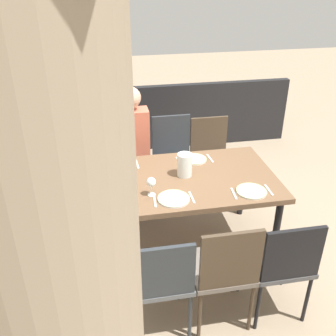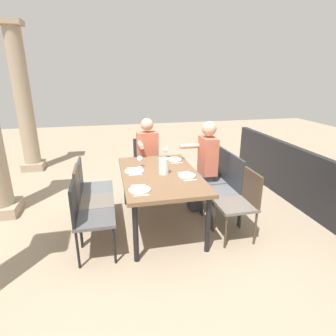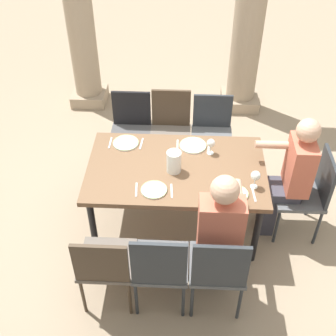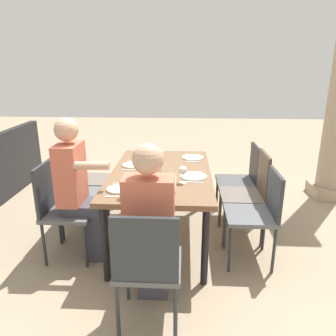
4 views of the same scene
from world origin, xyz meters
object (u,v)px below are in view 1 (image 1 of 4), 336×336
at_px(chair_mid_north, 224,268).
at_px(plate_2, 174,199).
at_px(chair_east_north, 160,278).
at_px(chair_head_east, 40,214).
at_px(chair_west_north, 282,261).
at_px(plate_3, 121,165).
at_px(plate_1, 195,159).
at_px(water_pitcher, 185,166).
at_px(diner_woman_green, 63,195).
at_px(chair_mid_south, 173,154).
at_px(plate_0, 251,191).
at_px(dining_table, 183,185).
at_px(chair_west_south, 211,152).
at_px(diner_man_white, 133,148).
at_px(wine_glass_3, 103,160).
at_px(wine_glass_2, 151,183).
at_px(chair_east_south, 132,157).

bearing_deg(chair_mid_north, plate_2, -67.99).
height_order(chair_east_north, chair_head_east, chair_head_east).
bearing_deg(chair_mid_north, chair_head_east, -34.67).
height_order(chair_west_north, chair_east_north, chair_west_north).
height_order(chair_mid_north, plate_3, chair_mid_north).
xyz_separation_m(plate_1, plate_3, (0.69, -0.01, 0.00)).
bearing_deg(water_pitcher, diner_woman_green, 2.60).
relative_size(chair_mid_south, plate_0, 3.70).
bearing_deg(chair_mid_south, dining_table, 84.27).
bearing_deg(chair_west_north, diner_woman_green, -30.36).
bearing_deg(chair_east_north, chair_west_north, 179.90).
height_order(dining_table, plate_3, plate_3).
relative_size(chair_east_north, plate_3, 4.14).
relative_size(chair_west_south, chair_mid_north, 0.94).
bearing_deg(chair_west_south, chair_mid_north, 76.64).
distance_m(chair_mid_north, chair_east_north, 0.45).
distance_m(dining_table, chair_head_east, 1.24).
relative_size(diner_man_white, plate_2, 5.20).
bearing_deg(wine_glass_3, water_pitcher, 165.68).
bearing_deg(chair_west_south, diner_woman_green, 30.51).
bearing_deg(diner_woman_green, chair_mid_north, 140.80).
distance_m(chair_east_north, chair_head_east, 1.26).
xyz_separation_m(dining_table, wine_glass_2, (0.31, 0.22, 0.18)).
bearing_deg(chair_west_south, diner_man_white, 11.80).
bearing_deg(chair_mid_north, plate_0, -124.64).
bearing_deg(water_pitcher, chair_head_east, 2.04).
bearing_deg(wine_glass_3, chair_head_east, 21.73).
bearing_deg(diner_woman_green, plate_2, 160.13).
distance_m(diner_woman_green, plate_3, 0.61).
distance_m(chair_west_north, chair_mid_north, 0.43).
distance_m(diner_woman_green, plate_1, 1.24).
bearing_deg(chair_east_south, diner_woman_green, 54.04).
bearing_deg(chair_east_south, chair_mid_south, -179.87).
height_order(diner_man_white, plate_2, diner_man_white).
xyz_separation_m(chair_west_north, wine_glass_2, (0.83, -0.69, 0.34)).
distance_m(chair_head_east, plate_3, 0.82).
bearing_deg(wine_glass_3, chair_west_south, -150.12).
relative_size(chair_east_south, diner_man_white, 0.69).
bearing_deg(chair_east_north, water_pitcher, -111.70).
height_order(chair_east_north, chair_east_south, chair_east_south).
height_order(plate_3, water_pitcher, water_pitcher).
distance_m(chair_east_north, wine_glass_2, 0.77).
height_order(chair_mid_south, chair_east_south, chair_mid_south).
xyz_separation_m(chair_east_north, plate_2, (-0.21, -0.59, 0.24)).
bearing_deg(chair_head_east, water_pitcher, -177.96).
bearing_deg(chair_head_east, chair_east_south, -133.57).
bearing_deg(chair_mid_south, wine_glass_2, 70.52).
relative_size(dining_table, wine_glass_3, 9.48).
xyz_separation_m(chair_east_south, chair_head_east, (0.87, 0.91, -0.00)).
bearing_deg(plate_3, plate_0, 147.31).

